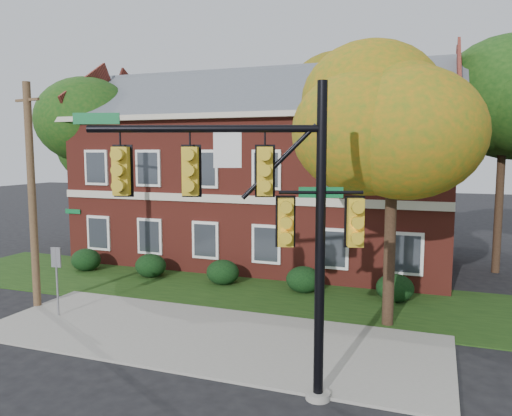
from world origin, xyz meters
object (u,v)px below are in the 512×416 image
(apartment_building, at_px, (264,163))
(sign_post, at_px, (57,270))
(tree_left_rear, at_px, (91,131))
(traffic_signal, at_px, (262,206))
(hedge_center, at_px, (223,272))
(hedge_right, at_px, (304,280))
(utility_pole, at_px, (32,196))
(hedge_left, at_px, (151,266))
(tree_near_right, at_px, (401,115))
(hedge_far_left, at_px, (86,260))
(hedge_far_right, at_px, (395,288))
(tree_far_rear, at_px, (325,100))

(apartment_building, xyz_separation_m, sign_post, (-3.50, -11.01, -3.35))
(tree_left_rear, xyz_separation_m, traffic_signal, (14.53, -12.74, -2.29))
(hedge_center, distance_m, hedge_right, 3.50)
(hedge_right, xyz_separation_m, utility_pole, (-8.50, -5.13, 3.51))
(hedge_center, distance_m, traffic_signal, 10.58)
(sign_post, bearing_deg, tree_left_rear, 115.38)
(hedge_left, relative_size, tree_left_rear, 0.16)
(hedge_center, bearing_deg, hedge_right, 0.00)
(hedge_right, bearing_deg, tree_left_rear, 162.63)
(tree_left_rear, height_order, utility_pole, tree_left_rear)
(utility_pole, bearing_deg, tree_near_right, 21.80)
(hedge_far_left, bearing_deg, sign_post, -58.69)
(apartment_building, height_order, hedge_left, apartment_building)
(hedge_far_right, bearing_deg, hedge_right, 180.00)
(apartment_building, bearing_deg, traffic_signal, -70.91)
(hedge_left, bearing_deg, hedge_right, 0.00)
(hedge_right, bearing_deg, apartment_building, 123.67)
(hedge_right, height_order, tree_far_rear, tree_far_rear)
(hedge_far_left, bearing_deg, traffic_signal, -36.10)
(hedge_left, distance_m, hedge_far_right, 10.50)
(apartment_building, distance_m, hedge_right, 7.73)
(hedge_right, relative_size, tree_near_right, 0.16)
(tree_near_right, height_order, sign_post, tree_near_right)
(apartment_building, height_order, hedge_center, apartment_building)
(tree_left_rear, bearing_deg, hedge_left, -33.59)
(hedge_far_left, xyz_separation_m, hedge_center, (7.00, 0.00, 0.00))
(hedge_left, distance_m, tree_near_right, 12.68)
(hedge_center, relative_size, sign_post, 0.58)
(hedge_far_left, relative_size, hedge_left, 1.00)
(tree_far_rear, relative_size, sign_post, 4.79)
(hedge_left, distance_m, hedge_center, 3.50)
(hedge_far_left, xyz_separation_m, utility_pole, (2.00, -5.13, 3.51))
(hedge_far_right, distance_m, utility_pole, 13.51)
(hedge_right, xyz_separation_m, hedge_far_right, (3.50, 0.00, 0.00))
(tree_near_right, bearing_deg, hedge_far_left, 168.73)
(tree_near_right, height_order, traffic_signal, tree_near_right)
(hedge_left, xyz_separation_m, sign_post, (0.00, -5.76, 1.11))
(tree_far_rear, height_order, utility_pole, tree_far_rear)
(apartment_building, xyz_separation_m, hedge_far_right, (7.00, -5.25, -4.46))
(tree_near_right, xyz_separation_m, tree_left_rear, (-16.95, 6.97, 0.01))
(tree_near_right, distance_m, tree_left_rear, 18.33)
(hedge_right, relative_size, sign_post, 0.58)
(tree_left_rear, height_order, tree_far_rear, tree_far_rear)
(traffic_signal, bearing_deg, hedge_center, 100.62)
(tree_far_rear, xyz_separation_m, traffic_signal, (3.45, -21.70, -4.46))
(hedge_center, xyz_separation_m, tree_near_right, (7.22, -2.83, 6.14))
(hedge_far_right, relative_size, tree_far_rear, 0.12)
(hedge_far_left, relative_size, traffic_signal, 0.20)
(hedge_far_right, height_order, tree_left_rear, tree_left_rear)
(apartment_building, bearing_deg, tree_far_rear, 80.29)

